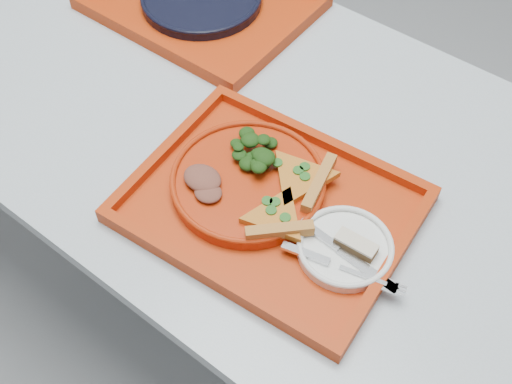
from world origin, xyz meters
TOP-DOWN VIEW (x-y plane):
  - ground at (0.00, 0.00)m, footprint 10.00×10.00m
  - table at (0.00, 0.00)m, footprint 1.60×0.80m
  - tray_main at (0.23, -0.13)m, footprint 0.48×0.39m
  - tray_far at (-0.22, 0.21)m, footprint 0.45×0.36m
  - dinner_plate at (0.17, -0.12)m, footprint 0.26×0.26m
  - side_plate at (0.37, -0.13)m, footprint 0.15×0.15m
  - pizza_slice_a at (0.26, -0.16)m, footprint 0.16×0.16m
  - pizza_slice_b at (0.24, -0.07)m, footprint 0.16×0.15m
  - salad_heap at (0.15, -0.08)m, footprint 0.09×0.08m
  - meat_portion at (0.12, -0.17)m, footprint 0.07×0.05m
  - dessert_bar at (0.39, -0.13)m, footprint 0.07×0.03m
  - knife at (0.38, -0.15)m, footprint 0.19×0.03m
  - fork at (0.38, -0.17)m, footprint 0.19×0.06m

SIDE VIEW (x-z plane):
  - ground at x=0.00m, z-range 0.00..0.00m
  - table at x=0.00m, z-range 0.30..1.05m
  - tray_main at x=0.23m, z-range 0.75..0.76m
  - tray_far at x=-0.22m, z-range 0.75..0.76m
  - side_plate at x=0.37m, z-range 0.76..0.78m
  - dinner_plate at x=0.17m, z-range 0.76..0.78m
  - knife at x=0.38m, z-range 0.78..0.78m
  - fork at x=0.38m, z-range 0.78..0.78m
  - dessert_bar at x=0.39m, z-range 0.78..0.79m
  - pizza_slice_a at x=0.26m, z-range 0.78..0.80m
  - pizza_slice_b at x=0.24m, z-range 0.78..0.80m
  - meat_portion at x=0.12m, z-range 0.78..0.80m
  - salad_heap at x=0.15m, z-range 0.78..0.82m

